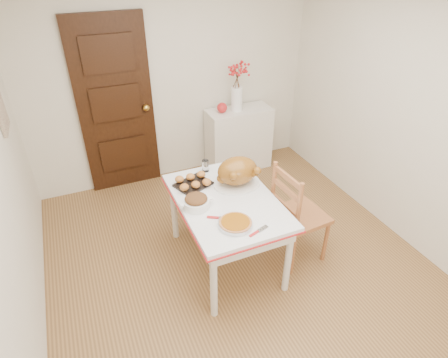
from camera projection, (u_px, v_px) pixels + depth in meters
name	position (u px, v px, depth m)	size (l,w,h in m)	color
floor	(242.00, 269.00, 3.61)	(3.50, 4.00, 0.00)	brown
wall_back	(172.00, 81.00, 4.48)	(3.50, 0.00, 2.50)	beige
wall_right	(414.00, 119.00, 3.52)	(0.00, 4.00, 2.50)	beige
door_back	(116.00, 108.00, 4.34)	(0.85, 0.06, 2.06)	black
sideboard	(239.00, 139.00, 5.02)	(0.84, 0.37, 0.84)	silver
kitchen_table	(226.00, 231.00, 3.51)	(0.85, 1.24, 0.74)	white
chair_oak	(300.00, 213.00, 3.52)	(0.45, 0.45, 1.01)	#9E582E
berry_vase	(237.00, 86.00, 4.61)	(0.33, 0.33, 0.63)	white
apple	(222.00, 108.00, 4.68)	(0.13, 0.13, 0.13)	red
turkey_platter	(237.00, 172.00, 3.43)	(0.44, 0.35, 0.28)	#9F5F1B
pumpkin_pie	(235.00, 223.00, 2.99)	(0.27, 0.27, 0.06)	#8E4B09
stuffing_dish	(196.00, 201.00, 3.19)	(0.29, 0.23, 0.11)	#5A3117
rolls_tray	(193.00, 181.00, 3.48)	(0.31, 0.24, 0.08)	#C47435
pie_server	(259.00, 231.00, 2.94)	(0.20, 0.06, 0.01)	silver
carving_knife	(223.00, 218.00, 3.08)	(0.27, 0.07, 0.01)	silver
drinking_glass	(205.00, 166.00, 3.69)	(0.07, 0.07, 0.12)	white
shaker_pair	(237.00, 164.00, 3.73)	(0.09, 0.04, 0.09)	white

